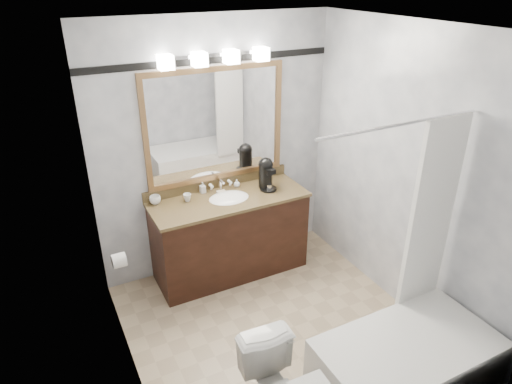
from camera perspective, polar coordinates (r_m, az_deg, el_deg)
room at (r=3.40m, az=3.41°, el=-1.59°), size 2.42×2.62×2.52m
vanity at (r=4.59m, az=-3.28°, el=-5.26°), size 1.53×0.58×0.97m
mirror at (r=4.37m, az=-5.08°, el=8.32°), size 1.40×0.04×1.10m
vanity_light_bar at (r=4.18m, az=-5.13°, el=16.41°), size 1.02×0.14×0.12m
accent_stripe at (r=4.24m, az=-5.47°, el=16.10°), size 2.40×0.01×0.06m
bathtub at (r=3.71m, az=18.34°, el=-18.96°), size 1.30×0.75×1.96m
tp_roll at (r=3.91m, az=-16.76°, el=-8.19°), size 0.11×0.12×0.12m
coffee_maker at (r=4.51m, az=1.26°, el=2.42°), size 0.17×0.21×0.32m
cup_left at (r=4.36m, az=-12.49°, el=-0.97°), size 0.11×0.11×0.08m
cup_right at (r=4.36m, az=-8.58°, el=-0.68°), size 0.08×0.08×0.07m
soap_bottle_a at (r=4.49m, az=-6.69°, el=0.56°), size 0.05×0.05×0.11m
soap_bottle_b at (r=4.59m, az=-2.42°, el=1.11°), size 0.08×0.08×0.08m
soap_bar at (r=4.48m, az=-4.38°, el=-0.03°), size 0.09×0.06×0.03m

